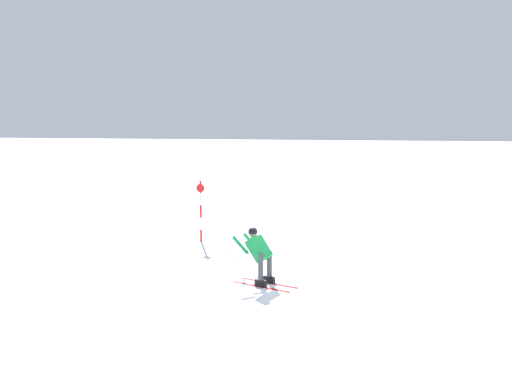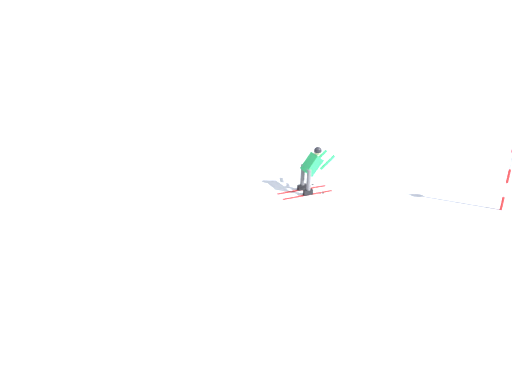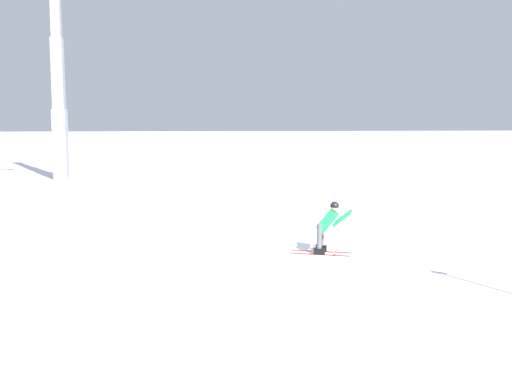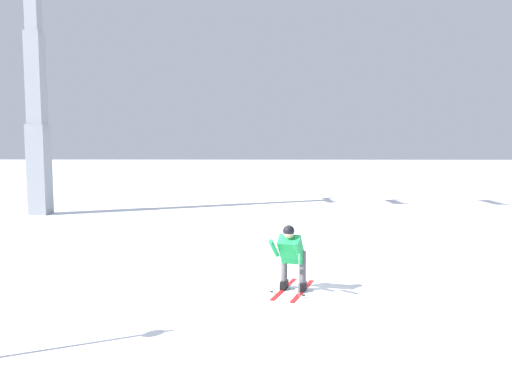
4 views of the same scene
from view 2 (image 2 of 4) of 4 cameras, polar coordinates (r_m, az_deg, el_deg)
name	(u,v)px [view 2 (image 2 of 4)]	position (r m, az deg, el deg)	size (l,w,h in m)	color
ground_plane	(325,205)	(14.43, 7.67, -1.41)	(260.00, 260.00, 0.00)	white
skier_carving_main	(312,167)	(14.86, 6.23, 2.79)	(1.07, 1.74, 1.51)	red
trail_marker_pole	(509,173)	(15.13, 26.36, 1.90)	(0.07, 0.28, 2.03)	red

